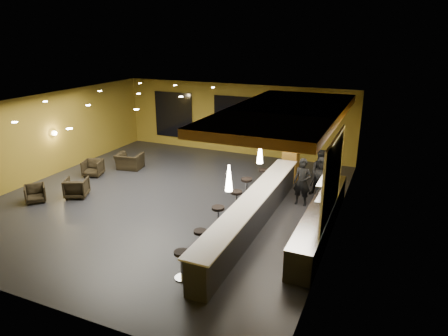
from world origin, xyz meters
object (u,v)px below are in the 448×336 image
at_px(staff_c, 322,180).
at_px(armchair_a, 35,194).
at_px(armchair_b, 77,188).
at_px(bar_stool_1, 200,239).
at_px(bar_stool_5, 263,176).
at_px(bar_stool_4, 246,186).
at_px(armchair_c, 93,168).
at_px(pendant_1, 260,152).
at_px(pendant_2, 282,134).
at_px(pendant_0, 229,178).
at_px(staff_a, 302,182).
at_px(bar_stool_3, 236,199).
at_px(column, 292,140).
at_px(armchair_d, 130,161).
at_px(bar_counter, 253,213).
at_px(prep_counter, 320,220).
at_px(bar_stool_2, 218,216).
at_px(bar_stool_0, 182,261).
at_px(staff_b, 322,173).

xyz_separation_m(staff_c, armchair_a, (-9.56, -4.12, -0.54)).
bearing_deg(armchair_a, armchair_b, -4.77).
distance_m(bar_stool_1, bar_stool_5, 5.46).
bearing_deg(bar_stool_5, armchair_a, -147.62).
bearing_deg(bar_stool_4, armchair_c, -179.00).
relative_size(pendant_1, armchair_c, 0.91).
relative_size(bar_stool_1, bar_stool_5, 0.95).
bearing_deg(pendant_2, pendant_0, -90.00).
relative_size(staff_a, staff_c, 1.00).
bearing_deg(bar_stool_4, bar_stool_3, -86.34).
bearing_deg(armchair_a, bar_stool_4, -23.20).
bearing_deg(column, armchair_a, -143.78).
height_order(armchair_a, armchair_d, armchair_d).
relative_size(pendant_2, bar_stool_5, 0.89).
height_order(bar_counter, armchair_d, bar_counter).
bearing_deg(pendant_1, staff_a, 62.15).
distance_m(prep_counter, bar_stool_2, 3.14).
height_order(armchair_a, armchair_b, armchair_b).
distance_m(pendant_0, staff_a, 4.72).
xyz_separation_m(bar_counter, staff_a, (0.99, 2.37, 0.36)).
distance_m(prep_counter, pendant_1, 2.77).
bearing_deg(bar_stool_0, armchair_b, 153.69).
relative_size(staff_a, armchair_a, 2.46).
height_order(armchair_a, bar_stool_5, bar_stool_5).
distance_m(pendant_1, pendant_2, 2.50).
height_order(prep_counter, bar_stool_1, prep_counter).
bearing_deg(column, pendant_0, -90.00).
relative_size(pendant_2, armchair_d, 0.64).
distance_m(staff_b, armchair_a, 10.54).
relative_size(bar_counter, bar_stool_1, 10.72).
height_order(column, bar_stool_3, column).
height_order(pendant_2, armchair_c, pendant_2).
height_order(bar_counter, pendant_2, pendant_2).
xyz_separation_m(armchair_d, bar_stool_4, (6.09, -1.28, 0.19)).
bearing_deg(pendant_0, staff_b, 74.93).
bearing_deg(armchair_c, prep_counter, -25.38).
bearing_deg(armchair_b, bar_stool_4, 174.90).
xyz_separation_m(bar_counter, prep_counter, (2.00, 0.50, -0.07)).
xyz_separation_m(pendant_1, armchair_a, (-7.96, -1.73, -2.03)).
distance_m(bar_counter, staff_c, 3.33).
bearing_deg(pendant_0, pendant_1, 90.00).
distance_m(armchair_b, armchair_c, 2.32).
distance_m(pendant_1, bar_stool_5, 3.47).
height_order(armchair_c, armchair_d, armchair_d).
distance_m(prep_counter, bar_stool_0, 4.69).
xyz_separation_m(armchair_a, bar_stool_0, (7.24, -2.09, 0.17)).
distance_m(column, pendant_0, 6.63).
relative_size(prep_counter, bar_stool_5, 7.65).
xyz_separation_m(bar_stool_2, bar_stool_5, (0.16, 3.98, -0.02)).
height_order(pendant_0, pendant_2, same).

